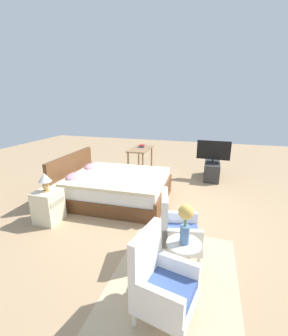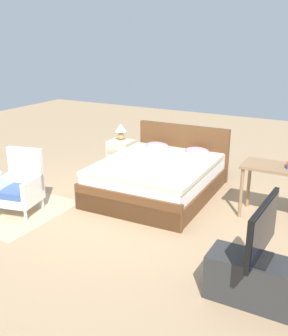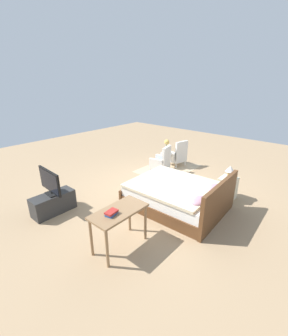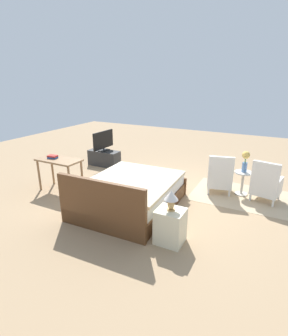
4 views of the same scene
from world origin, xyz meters
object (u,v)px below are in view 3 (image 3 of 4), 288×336
flower_vase (167,145)px  vanity_desk (119,216)px  armchair_by_window_left (178,155)px  armchair_by_window_right (161,162)px  table_lamp (230,170)px  bed (178,196)px  tv_stand (53,203)px  tv_flatscreen (50,182)px  book_stack (111,213)px  nightstand (227,188)px  side_table (166,159)px

flower_vase → vanity_desk: size_ratio=0.46×
armchair_by_window_left → vanity_desk: armchair_by_window_left is taller
armchair_by_window_right → flower_vase: size_ratio=1.93×
armchair_by_window_right → table_lamp: armchair_by_window_right is taller
bed → tv_stand: (2.09, -2.04, -0.06)m
table_lamp → vanity_desk: size_ratio=0.32×
bed → tv_stand: 2.92m
flower_vase → tv_flatscreen: 4.05m
armchair_by_window_right → book_stack: bearing=24.2°
armchair_by_window_right → nightstand: armchair_by_window_right is taller
side_table → nightstand: 2.60m
tv_flatscreen → armchair_by_window_left: bearing=174.3°
nightstand → bed: bearing=-31.6°
tv_flatscreen → book_stack: bearing=90.9°
vanity_desk → book_stack: (0.17, 0.01, 0.15)m
armchair_by_window_left → book_stack: bearing=19.4°
side_table → tv_stand: bearing=-4.1°
flower_vase → nightstand: size_ratio=0.82×
bed → tv_stand: bearing=-44.4°
armchair_by_window_right → table_lamp: 2.38m
bed → tv_flatscreen: bearing=-44.3°
side_table → nightstand: size_ratio=0.95×
table_lamp → tv_stand: (3.28, -2.78, -0.56)m
tv_flatscreen → nightstand: bearing=139.8°
vanity_desk → flower_vase: bearing=-155.8°
vanity_desk → book_stack: 0.23m
bed → table_lamp: 1.49m
bed → armchair_by_window_left: bed is taller
nightstand → side_table: bearing=-107.0°
flower_vase → table_lamp: 2.60m
nightstand → vanity_desk: (3.07, -0.76, 0.37)m
table_lamp → bed: bearing=-31.6°
bed → side_table: bed is taller
bed → book_stack: bed is taller
tv_stand → book_stack: bearing=90.9°
book_stack → nightstand: bearing=167.1°
nightstand → table_lamp: table_lamp is taller
nightstand → book_stack: (3.25, -0.74, 0.52)m
table_lamp → book_stack: bearing=-12.9°
armchair_by_window_right → armchair_by_window_left: bearing=180.0°
tv_stand → vanity_desk: size_ratio=0.92×
bed → vanity_desk: size_ratio=2.15×
flower_vase → book_stack: bearing=23.4°
side_table → flower_vase: flower_vase is taller
armchair_by_window_left → side_table: bearing=-17.9°
nightstand → tv_stand: bearing=-40.2°
armchair_by_window_right → vanity_desk: armchair_by_window_right is taller
flower_vase → tv_stand: bearing=-4.1°
armchair_by_window_left → table_lamp: 2.67m
tv_stand → flower_vase: bearing=175.9°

